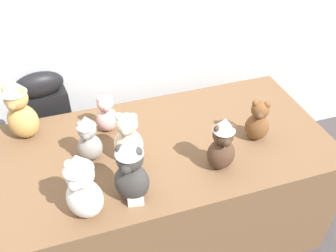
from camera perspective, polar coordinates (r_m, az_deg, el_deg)
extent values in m
cube|color=brown|center=(2.15, 0.00, -9.97)|extent=(1.69, 0.85, 0.73)
cube|color=black|center=(2.48, -17.27, -2.85)|extent=(0.29, 0.16, 0.80)
ellipsoid|color=black|center=(2.20, -19.56, 6.07)|extent=(0.29, 0.16, 0.15)
ellipsoid|color=gray|center=(1.80, -12.08, -3.25)|extent=(0.14, 0.13, 0.15)
sphere|color=gray|center=(1.73, -12.55, -0.63)|extent=(0.09, 0.09, 0.09)
sphere|color=gray|center=(1.72, -13.60, 0.24)|extent=(0.03, 0.03, 0.03)
sphere|color=gray|center=(1.70, -11.82, 0.26)|extent=(0.03, 0.03, 0.03)
sphere|color=slate|center=(1.71, -12.71, -1.64)|extent=(0.04, 0.04, 0.04)
cone|color=silver|center=(1.70, -12.80, 0.73)|extent=(0.09, 0.09, 0.06)
ellipsoid|color=brown|center=(1.93, 13.71, -0.15)|extent=(0.16, 0.15, 0.15)
sphere|color=brown|center=(1.86, 14.23, 2.48)|extent=(0.09, 0.09, 0.09)
sphere|color=brown|center=(1.84, 13.54, 3.46)|extent=(0.03, 0.03, 0.03)
sphere|color=brown|center=(1.84, 15.26, 3.24)|extent=(0.03, 0.03, 0.03)
sphere|color=brown|center=(1.83, 14.19, 1.57)|extent=(0.04, 0.04, 0.04)
ellipsoid|color=beige|center=(1.77, -6.17, -2.90)|extent=(0.17, 0.16, 0.17)
sphere|color=beige|center=(1.68, -6.47, 0.32)|extent=(0.10, 0.10, 0.10)
sphere|color=beige|center=(1.66, -7.67, 1.43)|extent=(0.04, 0.04, 0.04)
sphere|color=beige|center=(1.65, -5.46, 1.39)|extent=(0.04, 0.04, 0.04)
sphere|color=#ABA08A|center=(1.65, -6.63, -0.90)|extent=(0.04, 0.04, 0.04)
ellipsoid|color=tan|center=(2.02, -21.69, 0.71)|extent=(0.20, 0.19, 0.19)
sphere|color=tan|center=(1.94, -22.69, 4.02)|extent=(0.12, 0.12, 0.12)
sphere|color=tan|center=(1.93, -23.98, 5.16)|extent=(0.04, 0.04, 0.04)
sphere|color=tan|center=(1.90, -22.06, 5.10)|extent=(0.04, 0.04, 0.04)
sphere|color=olive|center=(1.91, -23.21, 2.89)|extent=(0.05, 0.05, 0.05)
cone|color=silver|center=(1.90, -23.22, 5.74)|extent=(0.12, 0.12, 0.08)
ellipsoid|color=#4C3323|center=(1.73, 8.26, -4.38)|extent=(0.14, 0.12, 0.16)
sphere|color=#4C3323|center=(1.65, 8.65, -1.34)|extent=(0.10, 0.10, 0.10)
sphere|color=#4C3323|center=(1.62, 7.77, -0.49)|extent=(0.04, 0.04, 0.04)
sphere|color=#4C3323|center=(1.64, 9.78, -0.15)|extent=(0.04, 0.04, 0.04)
sphere|color=#412E23|center=(1.63, 9.14, -2.51)|extent=(0.04, 0.04, 0.04)
cone|color=silver|center=(1.61, 8.85, 0.25)|extent=(0.10, 0.10, 0.06)
ellipsoid|color=white|center=(1.56, -12.86, -10.99)|extent=(0.20, 0.20, 0.19)
sphere|color=white|center=(1.45, -13.66, -7.43)|extent=(0.11, 0.11, 0.11)
sphere|color=white|center=(1.44, -15.19, -5.89)|extent=(0.04, 0.04, 0.04)
sphere|color=white|center=(1.41, -12.64, -6.52)|extent=(0.04, 0.04, 0.04)
sphere|color=#B4B3AF|center=(1.43, -14.46, -9.06)|extent=(0.05, 0.05, 0.05)
cone|color=silver|center=(1.40, -14.08, -5.52)|extent=(0.12, 0.12, 0.07)
ellipsoid|color=beige|center=(1.96, -9.49, 1.04)|extent=(0.12, 0.10, 0.14)
sphere|color=beige|center=(1.89, -9.82, 3.51)|extent=(0.08, 0.08, 0.08)
sphere|color=beige|center=(1.87, -10.72, 4.17)|extent=(0.03, 0.03, 0.03)
sphere|color=beige|center=(1.88, -9.14, 4.49)|extent=(0.03, 0.03, 0.03)
sphere|color=#A88783|center=(1.87, -9.58, 2.71)|extent=(0.04, 0.04, 0.04)
ellipsoid|color=#383533|center=(1.59, -5.68, -8.68)|extent=(0.20, 0.19, 0.19)
sphere|color=#383533|center=(1.49, -6.02, -5.09)|extent=(0.11, 0.11, 0.11)
sphere|color=#383533|center=(1.46, -7.45, -3.65)|extent=(0.04, 0.04, 0.04)
sphere|color=#383533|center=(1.45, -4.80, -4.07)|extent=(0.04, 0.04, 0.04)
sphere|color=#32302E|center=(1.46, -6.53, -6.67)|extent=(0.05, 0.05, 0.05)
cone|color=silver|center=(1.44, -6.20, -3.17)|extent=(0.12, 0.12, 0.07)
cube|color=white|center=(1.60, -5.03, -11.78)|extent=(0.07, 0.02, 0.05)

